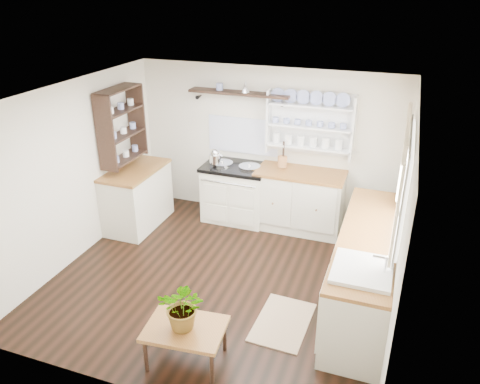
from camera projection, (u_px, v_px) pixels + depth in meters
name	position (u px, v px, depth m)	size (l,w,h in m)	color
floor	(222.00, 278.00, 5.86)	(4.00, 3.80, 0.01)	black
wall_back	(267.00, 144.00, 7.00)	(4.00, 0.02, 2.30)	beige
wall_right	(402.00, 222.00, 4.77)	(0.02, 3.80, 2.30)	beige
wall_left	(75.00, 173.00, 5.99)	(0.02, 3.80, 2.30)	beige
ceiling	(218.00, 95.00, 4.90)	(4.00, 3.80, 0.01)	white
window	(403.00, 179.00, 4.74)	(0.08, 1.55, 1.22)	white
aga_cooker	(236.00, 192.00, 7.13)	(0.98, 0.68, 0.91)	white
back_cabinets	(299.00, 200.00, 6.85)	(1.27, 0.63, 0.90)	beige
right_cabinets	(365.00, 268.00, 5.23)	(0.62, 2.43, 0.90)	beige
belfast_sink	(361.00, 280.00, 4.45)	(0.55, 0.60, 0.45)	white
left_cabinets	(137.00, 196.00, 6.95)	(0.62, 1.13, 0.90)	beige
plate_rack	(311.00, 123.00, 6.61)	(1.20, 0.22, 0.90)	white
high_shelf	(239.00, 94.00, 6.70)	(1.50, 0.29, 0.16)	black
left_shelving	(121.00, 125.00, 6.54)	(0.28, 0.80, 1.05)	black
kettle	(215.00, 156.00, 6.87)	(0.17, 0.17, 0.21)	silver
utensil_crock	(282.00, 162.00, 6.79)	(0.14, 0.14, 0.16)	#A96F3E
center_table	(185.00, 331.00, 4.45)	(0.80, 0.61, 0.41)	brown
potted_plant	(184.00, 306.00, 4.33)	(0.44, 0.38, 0.49)	#3F7233
floor_rug	(283.00, 322.00, 5.09)	(0.55, 0.85, 0.02)	olive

